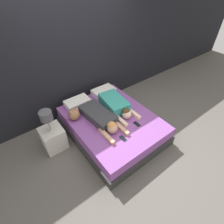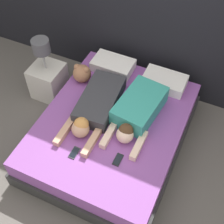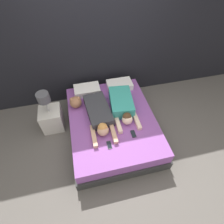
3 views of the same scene
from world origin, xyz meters
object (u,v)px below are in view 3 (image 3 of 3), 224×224
Objects in this scene: person_right at (122,105)px; plush_toy at (76,102)px; bed at (112,125)px; pillow_head_left at (87,90)px; cell_phone_right at (133,134)px; cell_phone_left at (109,145)px; nightstand at (51,117)px; person_left at (99,115)px; pillow_head_right at (119,85)px.

plush_toy reaches higher than person_right.
bed is at bearing -145.42° from person_right.
pillow_head_left is at bearing 133.07° from person_right.
pillow_head_left reaches higher than bed.
cell_phone_left is at bearing -165.49° from cell_phone_right.
cell_phone_right is 0.16× the size of nightstand.
person_left is (-0.22, 0.05, 0.30)m from bed.
person_right is 1.08× the size of nightstand.
person_left is at bearing -128.02° from pillow_head_right.
nightstand reaches higher than bed.
pillow_head_left is 0.46× the size of person_left.
plush_toy is 0.57m from nightstand.
pillow_head_right is 1.20m from cell_phone_right.
plush_toy is (-0.94, -0.34, 0.05)m from pillow_head_right.
pillow_head_right is 1.41m from cell_phone_left.
person_right reaches higher than person_left.
bed is 1.17m from nightstand.
pillow_head_left is at bearing 116.85° from cell_phone_right.
cell_phone_left is 0.63× the size of plush_toy.
cell_phone_right reaches higher than bed.
cell_phone_left is at bearing -82.71° from pillow_head_left.
pillow_head_left is 0.57× the size of nightstand.
bed is 0.81m from plush_toy.
pillow_head_left is 0.84m from person_right.
pillow_head_right is at bearing 79.57° from person_right.
plush_toy is 0.26× the size of nightstand.
nightstand is at bearing -165.15° from pillow_head_right.
cell_phone_left is at bearing -85.17° from person_left.
plush_toy is at bearing 134.72° from person_left.
bed is 0.89m from pillow_head_right.
cell_phone_left and cell_phone_right have the same top height.
plush_toy reaches higher than pillow_head_right.
person_right is at bearing 60.18° from cell_phone_left.
plush_toy is (-0.26, -0.34, 0.05)m from pillow_head_left.
cell_phone_right is at bearing -63.15° from pillow_head_left.
cell_phone_left is 1.06m from plush_toy.
plush_toy is (-0.43, 0.97, 0.11)m from cell_phone_left.
cell_phone_left is 1.00× the size of cell_phone_right.
person_right is (0.45, 0.11, 0.02)m from person_left.
nightstand is (-0.93, 0.93, -0.14)m from cell_phone_left.
nightstand is (-0.88, 0.34, -0.22)m from person_left.
person_left is 7.60× the size of cell_phone_left.
bed is 13.56× the size of cell_phone_right.
plush_toy reaches higher than bed.
cell_phone_left is at bearing -107.68° from bed.
person_left is at bearing -21.02° from nightstand.
nightstand is at bearing -153.34° from pillow_head_left.
person_left is at bearing 168.42° from bed.
bed is 2.20× the size of nightstand.
person_right reaches higher than cell_phone_right.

